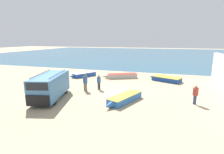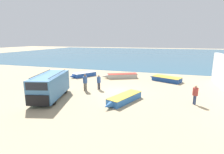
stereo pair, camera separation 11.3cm
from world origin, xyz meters
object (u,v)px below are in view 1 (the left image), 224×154
(fishing_rowboat_1, at_px, (124,99))
(fishing_rowboat_0, at_px, (166,79))
(parked_van, at_px, (50,86))
(fishing_rowboat_3, at_px, (83,75))
(fisherman_2, at_px, (85,81))
(fishing_rowboat_2, at_px, (121,76))
(fisherman_1, at_px, (195,93))
(fisherman_0, at_px, (99,81))

(fishing_rowboat_1, bearing_deg, fishing_rowboat_0, -178.55)
(parked_van, xyz_separation_m, fishing_rowboat_0, (10.44, 10.60, -0.96))
(fishing_rowboat_3, relative_size, fisherman_2, 2.24)
(fishing_rowboat_2, bearing_deg, fisherman_2, 48.54)
(parked_van, height_order, fisherman_2, parked_van)
(fishing_rowboat_0, bearing_deg, fishing_rowboat_1, 93.55)
(fishing_rowboat_3, bearing_deg, fishing_rowboat_2, 129.06)
(parked_van, relative_size, fishing_rowboat_1, 1.22)
(fishing_rowboat_0, bearing_deg, fisherman_1, 130.55)
(parked_van, distance_m, fishing_rowboat_2, 11.46)
(fishing_rowboat_2, relative_size, fisherman_0, 3.02)
(fisherman_0, bearing_deg, fishing_rowboat_1, -177.44)
(fishing_rowboat_1, distance_m, fishing_rowboat_2, 9.89)
(fisherman_2, bearing_deg, fishing_rowboat_0, 117.24)
(fisherman_2, bearing_deg, fisherman_1, 71.02)
(fishing_rowboat_2, distance_m, fishing_rowboat_3, 5.70)
(fisherman_1, xyz_separation_m, fisherman_2, (-10.82, 0.96, 0.07))
(fishing_rowboat_1, distance_m, fisherman_1, 6.18)
(fishing_rowboat_0, xyz_separation_m, fishing_rowboat_1, (-3.60, -9.50, 0.00))
(fishing_rowboat_1, height_order, fisherman_0, fisherman_0)
(fishing_rowboat_3, relative_size, fisherman_0, 2.47)
(parked_van, xyz_separation_m, fisherman_2, (2.05, 3.26, -0.18))
(fishing_rowboat_1, distance_m, fishing_rowboat_3, 12.15)
(fishing_rowboat_1, bearing_deg, fishing_rowboat_2, -142.13)
(parked_van, relative_size, fisherman_2, 3.13)
(fishing_rowboat_0, distance_m, fisherman_0, 9.65)
(fisherman_0, height_order, fisherman_2, fisherman_2)
(parked_van, distance_m, fisherman_2, 3.85)
(fishing_rowboat_1, distance_m, fisherman_0, 4.75)
(fishing_rowboat_3, bearing_deg, fisherman_1, 94.17)
(fishing_rowboat_0, bearing_deg, fisherman_2, 65.48)
(fishing_rowboat_2, relative_size, fishing_rowboat_3, 1.22)
(fisherman_0, bearing_deg, parked_van, 95.00)
(fishing_rowboat_2, bearing_deg, fishing_rowboat_0, 154.36)
(fishing_rowboat_0, height_order, fishing_rowboat_2, fishing_rowboat_2)
(parked_van, distance_m, fishing_rowboat_0, 14.92)
(fishing_rowboat_1, xyz_separation_m, fisherman_1, (6.02, 1.19, 0.72))
(fishing_rowboat_1, relative_size, fisherman_2, 2.56)
(fisherman_2, bearing_deg, fishing_rowboat_2, 149.98)
(fishing_rowboat_0, relative_size, fisherman_2, 2.43)
(parked_van, bearing_deg, fishing_rowboat_2, 144.24)
(fishing_rowboat_0, distance_m, fisherman_1, 8.68)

